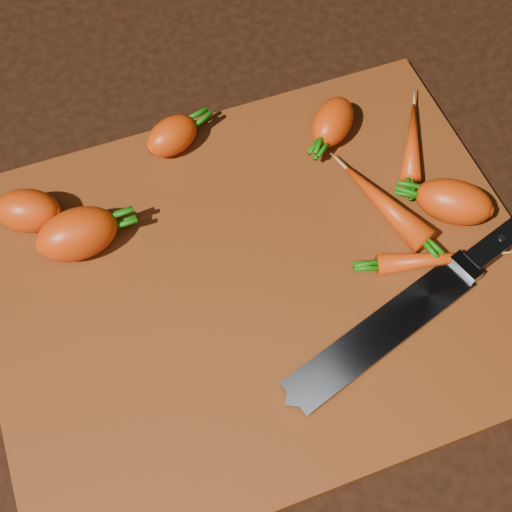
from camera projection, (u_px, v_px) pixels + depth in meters
name	position (u px, v px, depth m)	size (l,w,h in m)	color
ground	(260.00, 283.00, 0.67)	(2.00, 2.00, 0.01)	black
cutting_board	(260.00, 278.00, 0.66)	(0.50, 0.40, 0.01)	#6C2F0F
carrot_0	(77.00, 234.00, 0.65)	(0.07, 0.05, 0.05)	#EC420D
carrot_1	(28.00, 211.00, 0.67)	(0.06, 0.04, 0.04)	#EC420D
carrot_2	(333.00, 122.00, 0.72)	(0.06, 0.04, 0.04)	#EC420D
carrot_3	(172.00, 136.00, 0.72)	(0.06, 0.04, 0.04)	#EC420D
carrot_4	(454.00, 202.00, 0.67)	(0.07, 0.04, 0.04)	#EC420D
carrot_5	(412.00, 141.00, 0.72)	(0.10, 0.02, 0.02)	#EC420D
carrot_6	(438.00, 259.00, 0.65)	(0.11, 0.02, 0.02)	#EC420D
carrot_7	(385.00, 205.00, 0.68)	(0.11, 0.03, 0.03)	#EC420D
knife	(397.00, 320.00, 0.63)	(0.32, 0.12, 0.02)	gray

